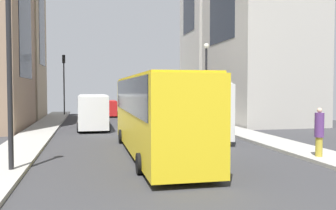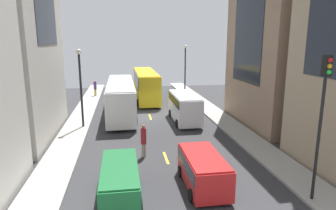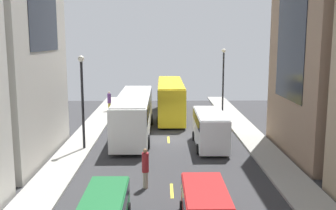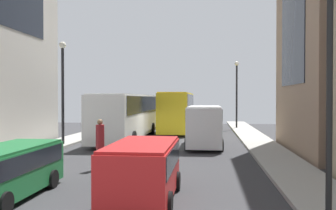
{
  "view_description": "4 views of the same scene",
  "coord_description": "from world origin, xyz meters",
  "px_view_note": "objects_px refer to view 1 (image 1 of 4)",
  "views": [
    {
      "loc": [
        3.36,
        25.75,
        3.02
      ],
      "look_at": [
        -1.13,
        5.22,
        2.09
      ],
      "focal_mm": 39.25,
      "sensor_mm": 36.0,
      "label": 1
    },
    {
      "loc": [
        -2.64,
        -28.1,
        7.38
      ],
      "look_at": [
        1.72,
        -0.42,
        1.25
      ],
      "focal_mm": 31.57,
      "sensor_mm": 36.0,
      "label": 2
    },
    {
      "loc": [
        -0.49,
        -30.01,
        7.84
      ],
      "look_at": [
        0.02,
        3.81,
        2.13
      ],
      "focal_mm": 42.1,
      "sensor_mm": 36.0,
      "label": 3
    },
    {
      "loc": [
        3.25,
        -25.34,
        3.04
      ],
      "look_at": [
        0.35,
        0.77,
        2.6
      ],
      "focal_mm": 39.11,
      "sensor_mm": 36.0,
      "label": 4
    }
  ],
  "objects_px": {
    "streetcar_yellow": "(155,108)",
    "car_green_1": "(145,107)",
    "city_bus_white": "(180,104)",
    "pedestrian_walking_far": "(319,131)",
    "car_red_0": "(107,107)",
    "delivery_van_white": "(93,109)",
    "traffic_light_near_corner": "(64,74)",
    "pedestrian_waiting_curb": "(137,108)"
  },
  "relations": [
    {
      "from": "streetcar_yellow",
      "to": "car_green_1",
      "type": "distance_m",
      "value": 24.35
    },
    {
      "from": "city_bus_white",
      "to": "streetcar_yellow",
      "type": "bearing_deg",
      "value": 67.55
    },
    {
      "from": "pedestrian_walking_far",
      "to": "streetcar_yellow",
      "type": "bearing_deg",
      "value": 92.2
    },
    {
      "from": "car_red_0",
      "to": "car_green_1",
      "type": "distance_m",
      "value": 4.2
    },
    {
      "from": "delivery_van_white",
      "to": "city_bus_white",
      "type": "bearing_deg",
      "value": 147.59
    },
    {
      "from": "delivery_van_white",
      "to": "car_red_0",
      "type": "height_order",
      "value": "delivery_van_white"
    },
    {
      "from": "delivery_van_white",
      "to": "traffic_light_near_corner",
      "type": "relative_size",
      "value": 0.9
    },
    {
      "from": "streetcar_yellow",
      "to": "car_red_0",
      "type": "distance_m",
      "value": 23.82
    },
    {
      "from": "car_green_1",
      "to": "pedestrian_waiting_curb",
      "type": "relative_size",
      "value": 2.2
    },
    {
      "from": "city_bus_white",
      "to": "delivery_van_white",
      "type": "height_order",
      "value": "city_bus_white"
    },
    {
      "from": "streetcar_yellow",
      "to": "city_bus_white",
      "type": "bearing_deg",
      "value": -112.45
    },
    {
      "from": "streetcar_yellow",
      "to": "pedestrian_walking_far",
      "type": "relative_size",
      "value": 5.91
    },
    {
      "from": "streetcar_yellow",
      "to": "pedestrian_walking_far",
      "type": "distance_m",
      "value": 7.19
    },
    {
      "from": "pedestrian_walking_far",
      "to": "pedestrian_waiting_curb",
      "type": "bearing_deg",
      "value": 37.72
    },
    {
      "from": "city_bus_white",
      "to": "car_red_0",
      "type": "bearing_deg",
      "value": -75.77
    },
    {
      "from": "streetcar_yellow",
      "to": "pedestrian_walking_far",
      "type": "height_order",
      "value": "streetcar_yellow"
    },
    {
      "from": "streetcar_yellow",
      "to": "pedestrian_waiting_curb",
      "type": "height_order",
      "value": "streetcar_yellow"
    },
    {
      "from": "city_bus_white",
      "to": "streetcar_yellow",
      "type": "height_order",
      "value": "streetcar_yellow"
    },
    {
      "from": "car_green_1",
      "to": "car_red_0",
      "type": "bearing_deg",
      "value": 4.5
    },
    {
      "from": "car_red_0",
      "to": "pedestrian_waiting_curb",
      "type": "bearing_deg",
      "value": 120.85
    },
    {
      "from": "streetcar_yellow",
      "to": "car_green_1",
      "type": "height_order",
      "value": "streetcar_yellow"
    },
    {
      "from": "traffic_light_near_corner",
      "to": "pedestrian_walking_far",
      "type": "bearing_deg",
      "value": 112.9
    },
    {
      "from": "streetcar_yellow",
      "to": "delivery_van_white",
      "type": "distance_m",
      "value": 11.62
    },
    {
      "from": "delivery_van_white",
      "to": "pedestrian_waiting_curb",
      "type": "height_order",
      "value": "delivery_van_white"
    },
    {
      "from": "pedestrian_waiting_curb",
      "to": "car_red_0",
      "type": "bearing_deg",
      "value": -73.9
    },
    {
      "from": "city_bus_white",
      "to": "traffic_light_near_corner",
      "type": "relative_size",
      "value": 1.95
    },
    {
      "from": "pedestrian_waiting_curb",
      "to": "streetcar_yellow",
      "type": "bearing_deg",
      "value": 70.08
    },
    {
      "from": "delivery_van_white",
      "to": "pedestrian_waiting_curb",
      "type": "xyz_separation_m",
      "value": [
        -4.38,
        -7.97,
        -0.36
      ]
    },
    {
      "from": "streetcar_yellow",
      "to": "pedestrian_waiting_curb",
      "type": "bearing_deg",
      "value": -95.17
    },
    {
      "from": "city_bus_white",
      "to": "traffic_light_near_corner",
      "type": "bearing_deg",
      "value": -64.5
    },
    {
      "from": "delivery_van_white",
      "to": "car_green_1",
      "type": "xyz_separation_m",
      "value": [
        -5.88,
        -12.81,
        -0.58
      ]
    },
    {
      "from": "delivery_van_white",
      "to": "pedestrian_waiting_curb",
      "type": "distance_m",
      "value": 9.1
    },
    {
      "from": "car_green_1",
      "to": "traffic_light_near_corner",
      "type": "bearing_deg",
      "value": -11.91
    },
    {
      "from": "delivery_van_white",
      "to": "car_red_0",
      "type": "bearing_deg",
      "value": -97.73
    },
    {
      "from": "city_bus_white",
      "to": "delivery_van_white",
      "type": "xyz_separation_m",
      "value": [
        5.79,
        -3.67,
        -0.5
      ]
    },
    {
      "from": "streetcar_yellow",
      "to": "traffic_light_near_corner",
      "type": "xyz_separation_m",
      "value": [
        5.6,
        -25.97,
        2.58
      ]
    },
    {
      "from": "streetcar_yellow",
      "to": "car_red_0",
      "type": "xyz_separation_m",
      "value": [
        0.95,
        -23.77,
        -1.1
      ]
    },
    {
      "from": "city_bus_white",
      "to": "car_red_0",
      "type": "xyz_separation_m",
      "value": [
        4.1,
        -16.15,
        -0.99
      ]
    },
    {
      "from": "pedestrian_walking_far",
      "to": "traffic_light_near_corner",
      "type": "bearing_deg",
      "value": 48.32
    },
    {
      "from": "streetcar_yellow",
      "to": "pedestrian_waiting_curb",
      "type": "distance_m",
      "value": 19.37
    },
    {
      "from": "car_red_0",
      "to": "pedestrian_walking_far",
      "type": "distance_m",
      "value": 27.63
    },
    {
      "from": "car_red_0",
      "to": "pedestrian_waiting_curb",
      "type": "xyz_separation_m",
      "value": [
        -2.69,
        4.5,
        0.13
      ]
    }
  ]
}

